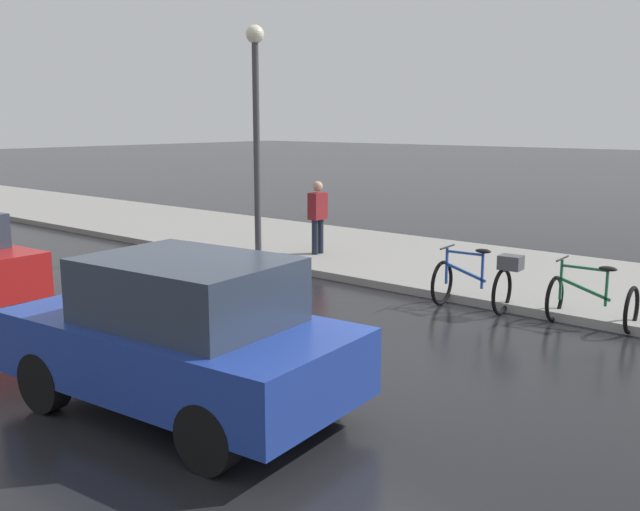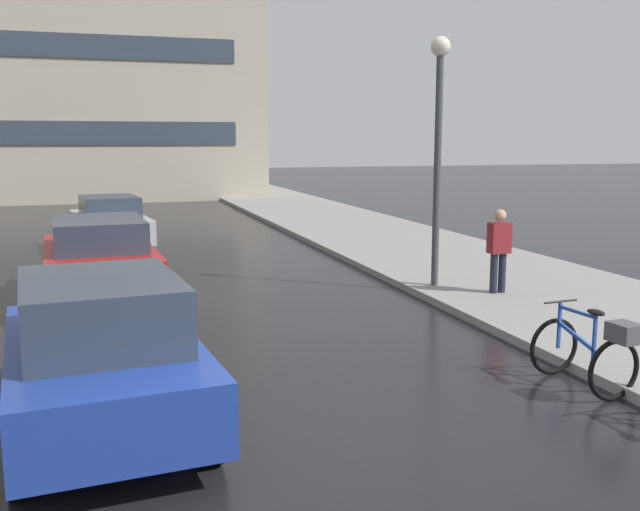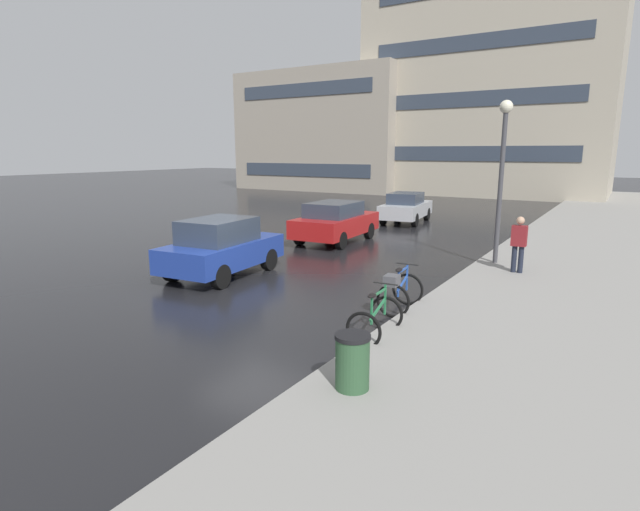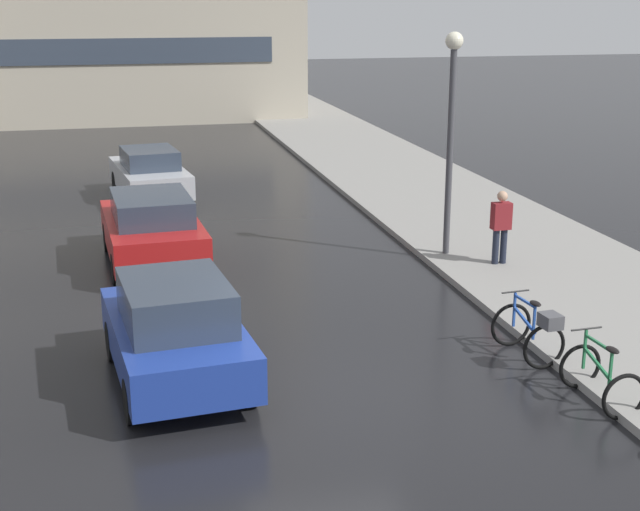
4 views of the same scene
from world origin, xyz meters
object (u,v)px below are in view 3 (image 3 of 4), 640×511
Objects in this scene: bicycle_second at (399,290)px; car_red at (335,221)px; car_blue at (221,247)px; car_silver at (406,207)px; pedestrian at (519,243)px; streetlamp at (502,161)px; trash_bin at (352,366)px; bicycle_nearest at (376,319)px.

bicycle_second is 0.32× the size of car_red.
car_silver is (0.27, 12.86, -0.07)m from car_blue.
streetlamp is (-0.82, 1.00, 2.24)m from pedestrian.
car_blue is 0.92× the size of car_red.
pedestrian is at bearing 71.61° from bicycle_second.
car_silver is 11.02m from pedestrian.
car_red is 7.47m from pedestrian.
car_blue is (-5.58, 0.45, 0.32)m from bicycle_second.
car_silver is at bearing 110.02° from trash_bin.
bicycle_nearest is 0.31× the size of car_blue.
streetlamp is at bearing 91.30° from trash_bin.
trash_bin is at bearing -69.98° from car_silver.
car_red is at bearing 124.40° from bicycle_nearest.
car_silver reaches higher than bicycle_second.
bicycle_nearest is at bearing -20.04° from car_blue.
car_blue is at bearing 146.28° from trash_bin.
car_blue reaches higher than car_silver.
bicycle_second is 4.97m from pedestrian.
trash_bin is (0.96, -3.92, -0.03)m from bicycle_second.
streetlamp reaches higher than bicycle_second.
car_blue is at bearing 159.96° from bicycle_nearest.
car_silver is at bearing 110.37° from bicycle_nearest.
pedestrian reaches higher than bicycle_nearest.
car_red is at bearing 121.31° from trash_bin.
streetlamp reaches higher than pedestrian.
trash_bin is at bearing -93.96° from pedestrian.
pedestrian reaches higher than car_silver.
bicycle_nearest is 6.53m from pedestrian.
trash_bin is (0.22, -9.62, -2.73)m from streetlamp.
bicycle_nearest is 0.24× the size of streetlamp.
bicycle_nearest is 2.35m from trash_bin.
pedestrian is (7.15, -2.16, 0.16)m from car_red.
bicycle_nearest is 0.28× the size of car_silver.
streetlamp is 10.00m from trash_bin.
bicycle_second is at bearing -68.24° from car_silver.
pedestrian is at bearing 78.41° from bicycle_nearest.
car_red reaches higher than bicycle_nearest.
streetlamp is 5.16× the size of trash_bin.
car_silver is (-5.31, 13.31, 0.25)m from bicycle_second.
car_silver is (-5.56, 14.99, 0.36)m from bicycle_nearest.
pedestrian is (7.15, 4.25, 0.14)m from car_blue.
pedestrian reaches higher than trash_bin.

